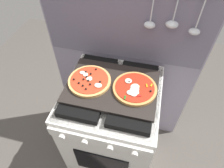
% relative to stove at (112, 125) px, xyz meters
% --- Properties ---
extents(ground_plane, '(4.00, 4.00, 0.00)m').
position_rel_stove_xyz_m(ground_plane, '(0.00, 0.00, -0.45)').
color(ground_plane, '#4C4742').
extents(kitchen_backsplash, '(1.10, 0.09, 1.55)m').
position_rel_stove_xyz_m(kitchen_backsplash, '(0.00, 0.34, 0.34)').
color(kitchen_backsplash, gray).
rests_on(kitchen_backsplash, ground_plane).
extents(stove, '(0.60, 0.64, 0.90)m').
position_rel_stove_xyz_m(stove, '(0.00, 0.00, 0.00)').
color(stove, white).
rests_on(stove, ground_plane).
extents(baking_tray, '(0.54, 0.38, 0.02)m').
position_rel_stove_xyz_m(baking_tray, '(0.00, 0.00, 0.46)').
color(baking_tray, black).
rests_on(baking_tray, stove).
extents(pizza_left, '(0.26, 0.26, 0.03)m').
position_rel_stove_xyz_m(pizza_left, '(-0.14, -0.00, 0.48)').
color(pizza_left, tan).
rests_on(pizza_left, baking_tray).
extents(pizza_right, '(0.26, 0.26, 0.03)m').
position_rel_stove_xyz_m(pizza_right, '(0.14, -0.00, 0.48)').
color(pizza_right, '#C18947').
rests_on(pizza_right, baking_tray).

